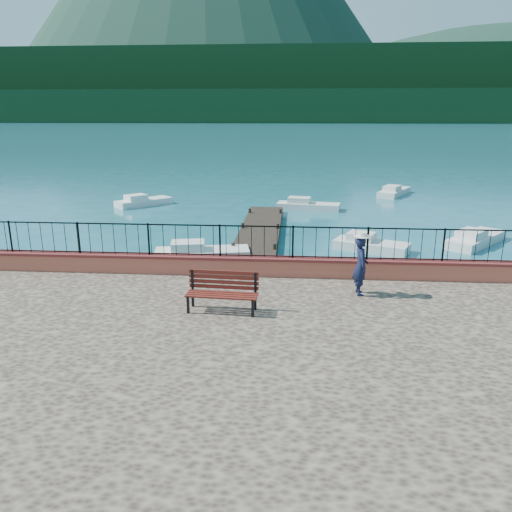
# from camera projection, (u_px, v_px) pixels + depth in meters

# --- Properties ---
(ground) EXTENTS (2000.00, 2000.00, 0.00)m
(ground) POSITION_uv_depth(u_px,v_px,m) (302.00, 372.00, 11.96)
(ground) COLOR #19596B
(ground) RESTS_ON ground
(parapet) EXTENTS (28.00, 0.46, 0.58)m
(parapet) POSITION_uv_depth(u_px,v_px,m) (302.00, 267.00, 15.09)
(parapet) COLOR #C25646
(parapet) RESTS_ON promenade
(railing) EXTENTS (27.00, 0.05, 0.95)m
(railing) POSITION_uv_depth(u_px,v_px,m) (303.00, 243.00, 14.87)
(railing) COLOR black
(railing) RESTS_ON parapet
(dock) EXTENTS (2.00, 16.00, 0.30)m
(dock) POSITION_uv_depth(u_px,v_px,m) (257.00, 241.00, 23.56)
(dock) COLOR #2D231C
(dock) RESTS_ON ground
(far_forest) EXTENTS (900.00, 60.00, 18.00)m
(far_forest) POSITION_uv_depth(u_px,v_px,m) (297.00, 107.00, 296.74)
(far_forest) COLOR black
(far_forest) RESTS_ON ground
(foothills) EXTENTS (900.00, 120.00, 44.00)m
(foothills) POSITION_uv_depth(u_px,v_px,m) (297.00, 88.00, 350.58)
(foothills) COLOR black
(foothills) RESTS_ON ground
(companion_hill) EXTENTS (448.00, 384.00, 180.00)m
(companion_hill) POSITION_uv_depth(u_px,v_px,m) (503.00, 118.00, 531.73)
(companion_hill) COLOR #142D23
(companion_hill) RESTS_ON ground
(park_bench) EXTENTS (1.81, 0.70, 0.99)m
(park_bench) POSITION_uv_depth(u_px,v_px,m) (222.00, 300.00, 12.43)
(park_bench) COLOR black
(park_bench) RESTS_ON promenade
(person) EXTENTS (0.44, 0.62, 1.62)m
(person) POSITION_uv_depth(u_px,v_px,m) (361.00, 266.00, 13.45)
(person) COLOR black
(person) RESTS_ON promenade
(hat) EXTENTS (0.44, 0.44, 0.12)m
(hat) POSITION_uv_depth(u_px,v_px,m) (363.00, 235.00, 13.21)
(hat) COLOR white
(hat) RESTS_ON person
(boat_0) EXTENTS (4.12, 2.00, 0.80)m
(boat_0) POSITION_uv_depth(u_px,v_px,m) (202.00, 250.00, 21.06)
(boat_0) COLOR silver
(boat_0) RESTS_ON ground
(boat_1) EXTENTS (3.50, 2.52, 0.80)m
(boat_1) POSITION_uv_depth(u_px,v_px,m) (371.00, 242.00, 22.32)
(boat_1) COLOR silver
(boat_1) RESTS_ON ground
(boat_2) EXTENTS (3.70, 4.02, 0.80)m
(boat_2) POSITION_uv_depth(u_px,v_px,m) (476.00, 236.00, 23.46)
(boat_2) COLOR silver
(boat_2) RESTS_ON ground
(boat_3) EXTENTS (3.54, 3.54, 0.80)m
(boat_3) POSITION_uv_depth(u_px,v_px,m) (144.00, 199.00, 33.17)
(boat_3) COLOR silver
(boat_3) RESTS_ON ground
(boat_4) EXTENTS (4.10, 1.88, 0.80)m
(boat_4) POSITION_uv_depth(u_px,v_px,m) (308.00, 203.00, 31.72)
(boat_4) COLOR silver
(boat_4) RESTS_ON ground
(boat_5) EXTENTS (3.12, 4.36, 0.80)m
(boat_5) POSITION_uv_depth(u_px,v_px,m) (394.00, 190.00, 37.36)
(boat_5) COLOR silver
(boat_5) RESTS_ON ground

